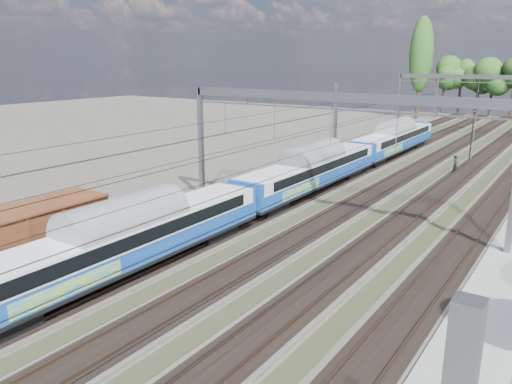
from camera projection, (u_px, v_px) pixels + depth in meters
The scene contains 7 objects.
track_bed at pixel (398, 180), 47.18m from camera, with size 21.00×130.00×0.34m.
platform at pixel (481, 332), 20.67m from camera, with size 3.00×70.00×0.30m, color gray.
catenary at pixel (431, 106), 51.52m from camera, with size 25.65×130.00×9.00m.
poplar at pixel (421, 55), 94.37m from camera, with size 4.40×4.40×19.04m.
emu_train at pixel (310, 166), 41.57m from camera, with size 2.91×61.48×4.25m.
worker at pixel (455, 165), 49.42m from camera, with size 0.72×0.47×1.96m, color black.
signal_near at pixel (473, 127), 55.33m from camera, with size 0.42×0.38×6.13m.
Camera 1 is at (14.67, -0.53, 11.09)m, focal length 35.00 mm.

